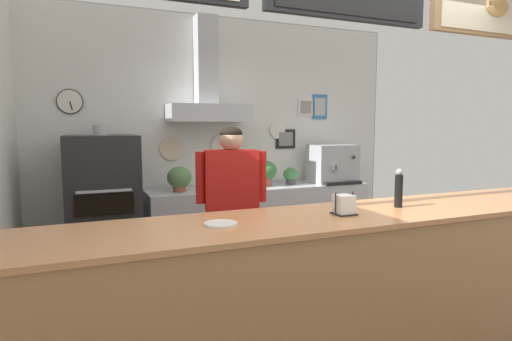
{
  "coord_description": "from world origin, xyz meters",
  "views": [
    {
      "loc": [
        -1.63,
        -2.33,
        1.61
      ],
      "look_at": [
        -0.3,
        0.86,
        1.24
      ],
      "focal_mm": 29.33,
      "sensor_mm": 36.0,
      "label": 1
    }
  ],
  "objects_px": {
    "potted_rosemary": "(240,176)",
    "napkin_holder": "(344,205)",
    "potted_sage": "(266,172)",
    "pepper_grinder": "(399,188)",
    "pizza_oven": "(103,210)",
    "potted_basil": "(291,175)",
    "potted_oregano": "(179,178)",
    "condiment_plate": "(221,224)",
    "shop_worker": "(232,212)",
    "espresso_machine": "(333,164)"
  },
  "relations": [
    {
      "from": "potted_basil",
      "to": "condiment_plate",
      "type": "relative_size",
      "value": 1.17
    },
    {
      "from": "espresso_machine",
      "to": "potted_sage",
      "type": "bearing_deg",
      "value": 177.82
    },
    {
      "from": "potted_basil",
      "to": "pepper_grinder",
      "type": "bearing_deg",
      "value": -101.08
    },
    {
      "from": "condiment_plate",
      "to": "pepper_grinder",
      "type": "height_order",
      "value": "pepper_grinder"
    },
    {
      "from": "shop_worker",
      "to": "pepper_grinder",
      "type": "bearing_deg",
      "value": 133.29
    },
    {
      "from": "potted_rosemary",
      "to": "pepper_grinder",
      "type": "distance_m",
      "value": 2.43
    },
    {
      "from": "potted_sage",
      "to": "potted_oregano",
      "type": "bearing_deg",
      "value": -177.94
    },
    {
      "from": "espresso_machine",
      "to": "potted_basil",
      "type": "xyz_separation_m",
      "value": [
        -0.59,
        0.03,
        -0.12
      ]
    },
    {
      "from": "potted_rosemary",
      "to": "condiment_plate",
      "type": "distance_m",
      "value": 2.64
    },
    {
      "from": "potted_basil",
      "to": "shop_worker",
      "type": "bearing_deg",
      "value": -134.84
    },
    {
      "from": "potted_basil",
      "to": "napkin_holder",
      "type": "bearing_deg",
      "value": -110.61
    },
    {
      "from": "pepper_grinder",
      "to": "potted_oregano",
      "type": "bearing_deg",
      "value": 110.94
    },
    {
      "from": "pizza_oven",
      "to": "potted_rosemary",
      "type": "relative_size",
      "value": 6.25
    },
    {
      "from": "potted_basil",
      "to": "potted_oregano",
      "type": "bearing_deg",
      "value": -178.52
    },
    {
      "from": "potted_sage",
      "to": "potted_rosemary",
      "type": "bearing_deg",
      "value": -172.4
    },
    {
      "from": "potted_sage",
      "to": "pepper_grinder",
      "type": "relative_size",
      "value": 1.19
    },
    {
      "from": "shop_worker",
      "to": "potted_basil",
      "type": "xyz_separation_m",
      "value": [
        1.21,
        1.22,
        0.14
      ]
    },
    {
      "from": "shop_worker",
      "to": "napkin_holder",
      "type": "bearing_deg",
      "value": 114.42
    },
    {
      "from": "potted_basil",
      "to": "potted_rosemary",
      "type": "height_order",
      "value": "potted_rosemary"
    },
    {
      "from": "shop_worker",
      "to": "espresso_machine",
      "type": "distance_m",
      "value": 2.17
    },
    {
      "from": "pizza_oven",
      "to": "espresso_machine",
      "type": "relative_size",
      "value": 2.82
    },
    {
      "from": "shop_worker",
      "to": "pepper_grinder",
      "type": "relative_size",
      "value": 6.27
    },
    {
      "from": "shop_worker",
      "to": "napkin_holder",
      "type": "height_order",
      "value": "shop_worker"
    },
    {
      "from": "potted_basil",
      "to": "potted_sage",
      "type": "relative_size",
      "value": 0.7
    },
    {
      "from": "espresso_machine",
      "to": "condiment_plate",
      "type": "bearing_deg",
      "value": -133.29
    },
    {
      "from": "condiment_plate",
      "to": "espresso_machine",
      "type": "bearing_deg",
      "value": 46.71
    },
    {
      "from": "napkin_holder",
      "to": "pepper_grinder",
      "type": "bearing_deg",
      "value": 6.77
    },
    {
      "from": "espresso_machine",
      "to": "potted_oregano",
      "type": "xyz_separation_m",
      "value": [
        -1.99,
        -0.0,
        -0.09
      ]
    },
    {
      "from": "napkin_holder",
      "to": "shop_worker",
      "type": "bearing_deg",
      "value": 101.52
    },
    {
      "from": "potted_basil",
      "to": "potted_rosemary",
      "type": "relative_size",
      "value": 0.82
    },
    {
      "from": "pizza_oven",
      "to": "pepper_grinder",
      "type": "height_order",
      "value": "pizza_oven"
    },
    {
      "from": "pizza_oven",
      "to": "pepper_grinder",
      "type": "distance_m",
      "value": 2.92
    },
    {
      "from": "potted_rosemary",
      "to": "espresso_machine",
      "type": "bearing_deg",
      "value": 0.53
    },
    {
      "from": "potted_rosemary",
      "to": "potted_sage",
      "type": "bearing_deg",
      "value": 7.6
    },
    {
      "from": "potted_oregano",
      "to": "napkin_holder",
      "type": "xyz_separation_m",
      "value": [
        0.46,
        -2.47,
        0.1
      ]
    },
    {
      "from": "potted_basil",
      "to": "napkin_holder",
      "type": "distance_m",
      "value": 2.69
    },
    {
      "from": "pepper_grinder",
      "to": "potted_basil",
      "type": "bearing_deg",
      "value": 78.92
    },
    {
      "from": "pizza_oven",
      "to": "potted_oregano",
      "type": "xyz_separation_m",
      "value": [
        0.81,
        0.11,
        0.27
      ]
    },
    {
      "from": "espresso_machine",
      "to": "napkin_holder",
      "type": "height_order",
      "value": "espresso_machine"
    },
    {
      "from": "potted_rosemary",
      "to": "condiment_plate",
      "type": "xyz_separation_m",
      "value": [
        -1.03,
        -2.43,
        0.05
      ]
    },
    {
      "from": "potted_rosemary",
      "to": "pepper_grinder",
      "type": "xyz_separation_m",
      "value": [
        0.2,
        -2.41,
        0.17
      ]
    },
    {
      "from": "potted_basil",
      "to": "potted_oregano",
      "type": "xyz_separation_m",
      "value": [
        -1.41,
        -0.04,
        0.04
      ]
    },
    {
      "from": "potted_sage",
      "to": "condiment_plate",
      "type": "bearing_deg",
      "value": -119.1
    },
    {
      "from": "espresso_machine",
      "to": "napkin_holder",
      "type": "relative_size",
      "value": 4.18
    },
    {
      "from": "condiment_plate",
      "to": "pepper_grinder",
      "type": "relative_size",
      "value": 0.71
    },
    {
      "from": "condiment_plate",
      "to": "pepper_grinder",
      "type": "bearing_deg",
      "value": 0.98
    },
    {
      "from": "potted_rosemary",
      "to": "napkin_holder",
      "type": "distance_m",
      "value": 2.48
    },
    {
      "from": "shop_worker",
      "to": "potted_sage",
      "type": "xyz_separation_m",
      "value": [
        0.87,
        1.22,
        0.2
      ]
    },
    {
      "from": "espresso_machine",
      "to": "potted_oregano",
      "type": "height_order",
      "value": "espresso_machine"
    },
    {
      "from": "potted_sage",
      "to": "napkin_holder",
      "type": "distance_m",
      "value": 2.59
    }
  ]
}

